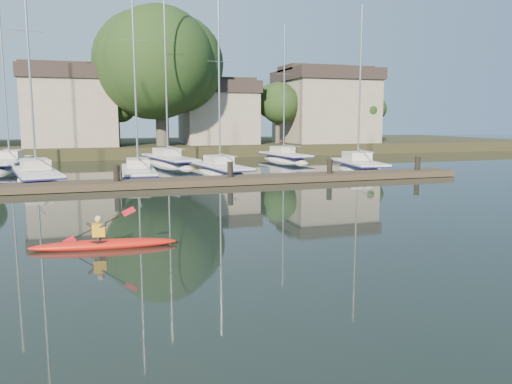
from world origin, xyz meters
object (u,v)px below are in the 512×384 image
object	(u,v)px
dock	(176,182)
sailboat_5	(10,171)
kayak	(104,242)
sailboat_4	(358,173)
sailboat_2	(139,181)
sailboat_7	(285,163)
sailboat_1	(38,185)
sailboat_3	(221,177)
sailboat_6	(169,167)

from	to	relation	value
dock	sailboat_5	world-z (taller)	sailboat_5
kayak	sailboat_4	world-z (taller)	sailboat_4
sailboat_2	sailboat_7	xyz separation A→B (m)	(12.94, 9.14, -0.01)
kayak	dock	world-z (taller)	kayak
kayak	sailboat_4	size ratio (longest dim) A/B	0.33
sailboat_5	sailboat_1	bearing A→B (deg)	-70.39
sailboat_3	sailboat_6	bearing A→B (deg)	98.21
sailboat_3	sailboat_4	xyz separation A→B (m)	(9.55, -0.77, -0.02)
dock	sailboat_4	bearing A→B (deg)	17.52
sailboat_5	sailboat_7	size ratio (longest dim) A/B	1.24
kayak	sailboat_6	size ratio (longest dim) A/B	0.25
dock	sailboat_2	xyz separation A→B (m)	(-1.59, 4.31, -0.38)
kayak	sailboat_7	xyz separation A→B (m)	(15.18, 25.70, -0.34)
sailboat_1	sailboat_6	xyz separation A→B (m)	(8.65, 8.49, 0.01)
sailboat_4	dock	bearing A→B (deg)	-154.74
kayak	sailboat_4	xyz separation A→B (m)	(17.08, 16.43, -0.36)
dock	kayak	bearing A→B (deg)	-107.39
dock	sailboat_7	xyz separation A→B (m)	(11.34, 13.46, -0.39)
kayak	dock	bearing A→B (deg)	77.60
sailboat_2	sailboat_4	distance (m)	14.84
kayak	sailboat_7	size ratio (longest dim) A/B	0.32
sailboat_3	sailboat_6	distance (m)	8.13
sailboat_3	sailboat_2	bearing A→B (deg)	178.87
kayak	sailboat_5	bearing A→B (deg)	108.55
sailboat_7	dock	bearing A→B (deg)	-137.18
sailboat_2	sailboat_7	size ratio (longest dim) A/B	1.11
sailboat_1	sailboat_3	size ratio (longest dim) A/B	1.16
sailboat_4	sailboat_7	bearing A→B (deg)	109.36
sailboat_6	sailboat_7	distance (m)	9.94
sailboat_6	kayak	bearing A→B (deg)	-112.66
sailboat_6	dock	bearing A→B (deg)	-107.16
sailboat_3	kayak	bearing A→B (deg)	-121.64
sailboat_5	sailboat_6	size ratio (longest dim) A/B	0.97
sailboat_4	sailboat_3	bearing A→B (deg)	-176.85
dock	sailboat_5	size ratio (longest dim) A/B	2.18
kayak	sailboat_4	bearing A→B (deg)	48.86
dock	sailboat_7	distance (m)	17.60
dock	sailboat_7	bearing A→B (deg)	49.87
sailboat_6	sailboat_3	bearing A→B (deg)	-84.57
dock	sailboat_4	distance (m)	13.90
sailboat_3	sailboat_5	bearing A→B (deg)	140.91
sailboat_3	sailboat_5	xyz separation A→B (m)	(-13.67, 8.25, -0.01)
dock	sailboat_2	bearing A→B (deg)	110.27
kayak	sailboat_7	world-z (taller)	sailboat_7
sailboat_1	sailboat_4	size ratio (longest dim) A/B	1.16
sailboat_2	sailboat_5	bearing A→B (deg)	135.76
sailboat_3	sailboat_7	size ratio (longest dim) A/B	0.98
sailboat_1	sailboat_3	bearing A→B (deg)	-7.96
sailboat_4	kayak	bearing A→B (deg)	-128.39
sailboat_7	sailboat_2	bearing A→B (deg)	-151.80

